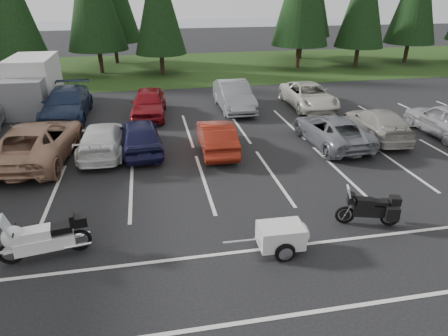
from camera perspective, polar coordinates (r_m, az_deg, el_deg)
ground at (r=14.11m, az=-4.24°, el=-3.92°), size 120.00×120.00×0.00m
grass_strip at (r=36.97m, az=-8.94°, el=13.89°), size 80.00×16.00×0.01m
lake_water at (r=67.88m, az=-6.71°, el=18.81°), size 70.00×50.00×0.02m
box_truck at (r=26.25m, az=-25.87°, el=10.63°), size 2.40×5.60×2.90m
stall_markings at (r=15.89m, az=-5.12°, el=-0.51°), size 32.00×16.00×0.01m
conifer_3 at (r=34.99m, az=-27.85°, el=19.65°), size 3.87×3.87×9.02m
conifer_5 at (r=33.98m, az=-9.39°, el=22.50°), size 4.14×4.14×9.63m
car_near_2 at (r=18.35m, az=-25.12°, el=3.46°), size 3.31×6.18×1.65m
car_near_3 at (r=18.15m, az=-16.90°, el=4.04°), size 2.06×4.69×1.34m
car_near_4 at (r=17.92m, az=-11.91°, el=4.59°), size 2.07×4.49×1.49m
car_near_5 at (r=17.61m, az=-1.11°, el=4.53°), size 1.57×4.17×1.36m
car_near_6 at (r=19.06m, az=15.15°, el=5.24°), size 2.41×4.92×1.35m
car_near_7 at (r=20.65m, az=21.00°, el=5.98°), size 2.42×4.94×1.38m
car_near_8 at (r=22.25m, az=29.21°, el=6.02°), size 1.97×4.71×1.59m
car_far_1 at (r=23.78m, az=-21.57°, el=8.53°), size 2.32×5.63×1.63m
car_far_2 at (r=22.88m, az=-10.72°, el=9.12°), size 2.17×4.64×1.54m
car_far_3 at (r=23.84m, az=1.42°, el=10.27°), size 1.74×4.95×1.63m
car_far_4 at (r=24.82m, az=11.98°, el=10.08°), size 2.36×5.09×1.41m
touring_motorcycle at (r=11.75m, az=-24.39°, el=-8.62°), size 2.71×1.22×1.45m
cargo_trailer at (r=11.24m, az=8.06°, el=-9.86°), size 1.80×1.03×0.82m
adventure_motorcycle at (r=12.90m, az=20.01°, el=-5.13°), size 2.27×1.33×1.31m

